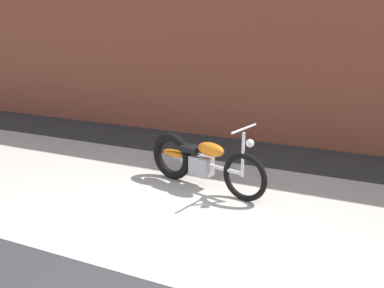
# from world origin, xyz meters

# --- Properties ---
(ground_plane) EXTENTS (80.00, 80.00, 0.00)m
(ground_plane) POSITION_xyz_m (0.00, 0.00, 0.00)
(ground_plane) COLOR #2D2D30
(sidewalk_slab) EXTENTS (36.00, 3.50, 0.01)m
(sidewalk_slab) POSITION_xyz_m (0.00, 1.75, 0.00)
(sidewalk_slab) COLOR #B2ADA3
(sidewalk_slab) RESTS_ON ground
(brick_building_wall) EXTENTS (36.00, 0.50, 4.92)m
(brick_building_wall) POSITION_xyz_m (0.00, 5.20, 2.46)
(brick_building_wall) COLOR brown
(brick_building_wall) RESTS_ON ground
(motorcycle_orange) EXTENTS (1.97, 0.76, 1.03)m
(motorcycle_orange) POSITION_xyz_m (-0.34, 2.32, 0.40)
(motorcycle_orange) COLOR black
(motorcycle_orange) RESTS_ON ground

